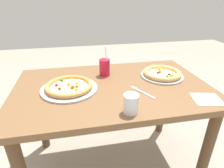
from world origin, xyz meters
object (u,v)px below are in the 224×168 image
(water_cup_clear, at_px, (131,104))
(fork, at_px, (141,92))
(drink_cup_colored, at_px, (105,67))
(pizza_near, at_px, (69,87))
(pizza_far, at_px, (162,74))

(water_cup_clear, bearing_deg, fork, 56.94)
(water_cup_clear, height_order, fork, water_cup_clear)
(drink_cup_colored, bearing_deg, fork, -59.34)
(pizza_near, relative_size, drink_cup_colored, 1.66)
(drink_cup_colored, relative_size, fork, 1.17)
(pizza_near, relative_size, water_cup_clear, 3.51)
(pizza_near, distance_m, pizza_far, 0.69)
(pizza_far, height_order, water_cup_clear, water_cup_clear)
(pizza_near, relative_size, fork, 1.94)
(pizza_far, bearing_deg, water_cup_clear, -131.87)
(pizza_near, distance_m, fork, 0.47)
(pizza_far, height_order, drink_cup_colored, drink_cup_colored)
(pizza_far, xyz_separation_m, drink_cup_colored, (-0.42, 0.11, 0.04))
(drink_cup_colored, height_order, fork, drink_cup_colored)
(pizza_near, height_order, drink_cup_colored, drink_cup_colored)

